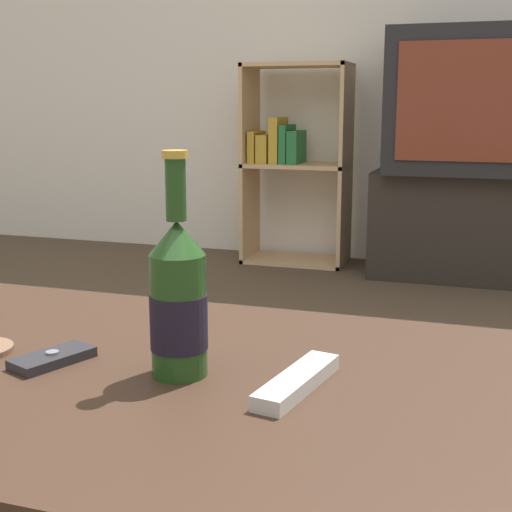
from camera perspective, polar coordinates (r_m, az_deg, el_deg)
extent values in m
cube|color=silver|center=(3.89, 12.76, 18.72)|extent=(8.00, 0.05, 2.60)
cube|color=#332116|center=(0.98, -7.67, -10.25)|extent=(1.01, 0.67, 0.04)
cylinder|color=black|center=(1.50, -18.44, -12.52)|extent=(0.07, 0.07, 0.44)
cylinder|color=black|center=(1.25, 18.61, -17.94)|extent=(0.07, 0.07, 0.44)
cube|color=#28231E|center=(3.59, 16.12, 2.39)|extent=(0.85, 0.43, 0.51)
cube|color=black|center=(3.55, 16.68, 11.74)|extent=(0.72, 0.57, 0.66)
cube|color=maroon|center=(3.26, 16.51, 11.76)|extent=(0.59, 0.01, 0.51)
cube|color=tan|center=(3.84, -0.51, 7.37)|extent=(0.02, 0.30, 1.03)
cube|color=tan|center=(3.70, 7.20, 7.11)|extent=(0.02, 0.30, 1.03)
cube|color=tan|center=(3.84, 3.19, -0.31)|extent=(0.54, 0.30, 0.02)
cube|color=tan|center=(3.76, 3.28, 7.26)|extent=(0.54, 0.30, 0.02)
cube|color=tan|center=(3.75, 3.38, 15.00)|extent=(0.54, 0.30, 0.02)
cube|color=#B7932D|center=(3.82, 0.05, 8.73)|extent=(0.04, 0.21, 0.16)
cube|color=#B7932D|center=(3.80, 0.86, 8.59)|extent=(0.06, 0.21, 0.15)
cube|color=#B7932D|center=(3.78, 1.80, 9.25)|extent=(0.05, 0.21, 0.24)
cube|color=#236B38|center=(3.77, 2.52, 8.95)|extent=(0.04, 0.21, 0.20)
cube|color=#236B38|center=(3.75, 3.26, 8.69)|extent=(0.05, 0.21, 0.17)
cylinder|color=#1E4219|center=(0.93, -6.27, -4.80)|extent=(0.07, 0.07, 0.16)
cylinder|color=black|center=(0.93, -6.26, -5.28)|extent=(0.08, 0.08, 0.07)
cone|color=#1E4219|center=(0.91, -6.42, 1.43)|extent=(0.07, 0.07, 0.04)
cylinder|color=#1E4219|center=(0.90, -6.51, 5.27)|extent=(0.03, 0.03, 0.08)
cylinder|color=#B79333|center=(0.89, -6.58, 8.08)|extent=(0.03, 0.03, 0.01)
cube|color=#232328|center=(1.03, -15.96, -7.87)|extent=(0.09, 0.12, 0.01)
cylinder|color=slate|center=(1.03, -15.99, -7.43)|extent=(0.02, 0.02, 0.00)
cube|color=beige|center=(0.91, 3.38, -9.91)|extent=(0.07, 0.18, 0.02)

